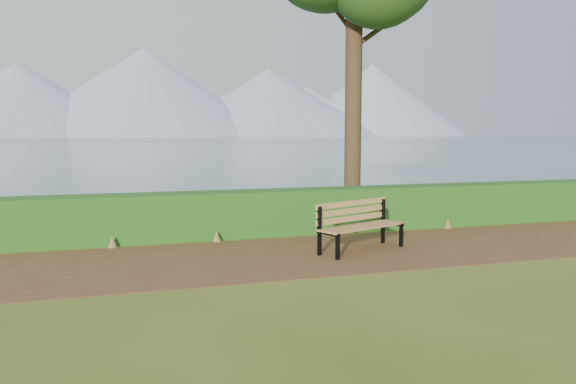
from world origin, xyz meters
name	(u,v)px	position (x,y,z in m)	size (l,w,h in m)	color
ground	(297,259)	(0.00, 0.00, 0.00)	(140.00, 140.00, 0.00)	#455117
path	(292,255)	(0.00, 0.30, 0.01)	(40.00, 3.40, 0.01)	#512D1B
hedge	(261,213)	(0.00, 2.60, 0.50)	(32.00, 0.85, 1.00)	#1B4814
water	(119,138)	(0.00, 260.00, 0.01)	(700.00, 510.00, 0.00)	slate
mountains	(101,96)	(-9.17, 406.05, 27.70)	(585.00, 190.00, 70.00)	#8597B2
bench	(358,222)	(1.37, 0.36, 0.56)	(2.00, 1.27, 0.97)	black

